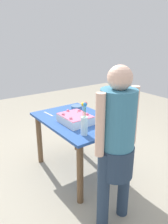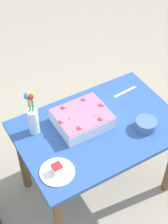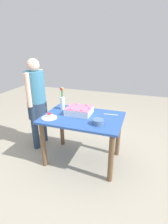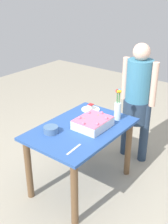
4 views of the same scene
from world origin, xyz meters
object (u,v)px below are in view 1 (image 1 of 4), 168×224
(sheet_cake, at_px, (75,119))
(serving_plate_with_slice, at_px, (113,125))
(flower_vase, at_px, (84,122))
(cake_knife, at_px, (48,114))
(fruit_bowl, at_px, (77,108))
(person_standing, at_px, (117,141))

(sheet_cake, height_order, serving_plate_with_slice, sheet_cake)
(flower_vase, bearing_deg, serving_plate_with_slice, -93.46)
(cake_knife, bearing_deg, fruit_bowl, -108.72)
(cake_knife, relative_size, person_standing, 0.14)
(serving_plate_with_slice, height_order, cake_knife, serving_plate_with_slice)
(flower_vase, height_order, fruit_bowl, flower_vase)
(fruit_bowl, height_order, person_standing, person_standing)
(sheet_cake, distance_m, flower_vase, 0.34)
(sheet_cake, height_order, cake_knife, sheet_cake)
(fruit_bowl, bearing_deg, person_standing, 162.60)
(fruit_bowl, xyz_separation_m, person_standing, (-1.14, 0.36, 0.09))
(flower_vase, relative_size, person_standing, 0.24)
(serving_plate_with_slice, height_order, person_standing, person_standing)
(sheet_cake, bearing_deg, person_standing, 172.84)
(serving_plate_with_slice, relative_size, fruit_bowl, 1.48)
(sheet_cake, xyz_separation_m, cake_knife, (0.45, 0.12, -0.05))
(sheet_cake, height_order, fruit_bowl, sheet_cake)
(cake_knife, xyz_separation_m, fruit_bowl, (-0.10, -0.38, 0.03))
(flower_vase, bearing_deg, cake_knife, 1.28)
(sheet_cake, relative_size, fruit_bowl, 2.47)
(serving_plate_with_slice, bearing_deg, fruit_bowl, 1.78)
(sheet_cake, bearing_deg, serving_plate_with_slice, -140.52)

